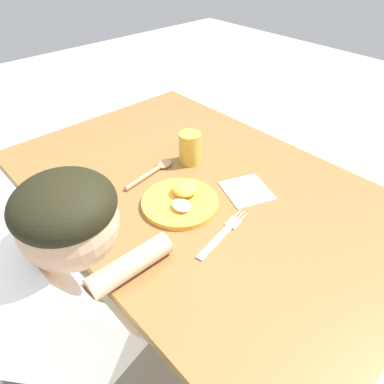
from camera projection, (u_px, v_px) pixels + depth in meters
name	position (u px, v px, depth m)	size (l,w,h in m)	color
ground_plane	(198.00, 324.00, 1.52)	(8.00, 8.00, 0.00)	#A8A594
dining_table	(200.00, 210.00, 1.12)	(1.23, 0.80, 0.74)	brown
plate	(181.00, 200.00, 0.99)	(0.21, 0.21, 0.05)	gold
fork	(222.00, 235.00, 0.90)	(0.06, 0.21, 0.01)	silver
spoon	(155.00, 170.00, 1.12)	(0.06, 0.20, 0.01)	tan
drinking_cup	(190.00, 148.00, 1.13)	(0.07, 0.07, 0.10)	gold
person	(71.00, 363.00, 0.81)	(0.21, 0.42, 1.05)	#3A5467
napkin	(247.00, 191.00, 1.04)	(0.13, 0.12, 0.00)	white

